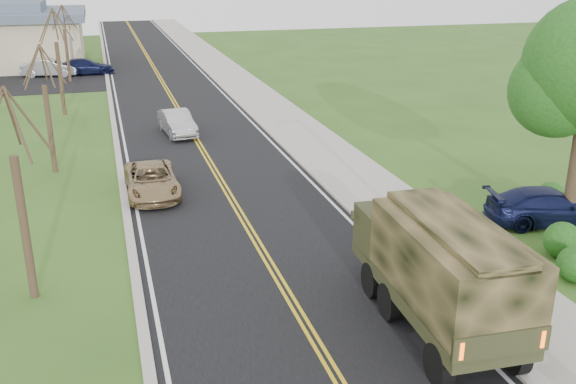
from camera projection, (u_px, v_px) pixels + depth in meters
name	position (u px, v px, depth m)	size (l,w,h in m)	color
road	(167.00, 91.00, 47.31)	(8.00, 120.00, 0.01)	black
curb_right	(223.00, 87.00, 48.38)	(0.30, 120.00, 0.12)	#9E998E
sidewalk_right	(245.00, 86.00, 48.84)	(3.20, 120.00, 0.10)	#9E998E
curb_left	(109.00, 93.00, 46.21)	(0.30, 120.00, 0.10)	#9E998E
bare_tree_a	(22.00, 212.00, 17.49)	(1.93, 2.26, 6.08)	#38281C
bare_tree_b	(49.00, 119.00, 28.38)	(1.83, 2.14, 5.73)	#38281C
bare_tree_c	(60.00, 70.00, 39.11)	(2.04, 2.39, 6.42)	#38281C
bare_tree_d	(67.00, 49.00, 50.02)	(1.88, 2.20, 5.91)	#38281C
military_truck	(439.00, 264.00, 16.20)	(2.51, 6.56, 3.22)	black
suv_champagne	(152.00, 180.00, 26.19)	(2.05, 4.44, 1.24)	#9A8057
sedan_silver	(177.00, 123.00, 35.24)	(1.40, 4.01, 1.32)	#A9A9AE
pickup_navy	(549.00, 207.00, 23.26)	(1.86, 4.57, 1.33)	#0E1336
lot_car_silver	(49.00, 68.00, 52.87)	(1.54, 4.40, 1.45)	#B2B2B7
lot_car_navy	(86.00, 67.00, 53.72)	(1.88, 4.62, 1.34)	black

